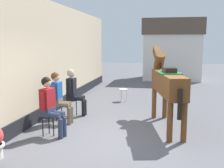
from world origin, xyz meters
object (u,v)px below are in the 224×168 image
seated_visitor_far (74,90)px  saddled_horse_center (167,83)px  spare_stool_white (123,90)px  seated_visitor_middle (59,95)px  seated_visitor_near (50,103)px

seated_visitor_far → saddled_horse_center: saddled_horse_center is taller
spare_stool_white → seated_visitor_middle: bearing=-112.5°
seated_visitor_middle → seated_visitor_far: same height
seated_visitor_middle → saddled_horse_center: bearing=4.5°
seated_visitor_middle → spare_stool_white: size_ratio=3.02×
seated_visitor_near → saddled_horse_center: saddled_horse_center is taller
seated_visitor_middle → seated_visitor_far: (0.12, 0.86, 0.00)m
seated_visitor_middle → seated_visitor_far: size_ratio=1.00×
seated_visitor_far → spare_stool_white: 2.55m
seated_visitor_near → seated_visitor_middle: same height
seated_visitor_middle → saddled_horse_center: 2.86m
seated_visitor_near → spare_stool_white: 4.25m
seated_visitor_near → seated_visitor_middle: 1.01m
seated_visitor_middle → spare_stool_white: 3.37m
seated_visitor_near → seated_visitor_middle: size_ratio=1.00×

